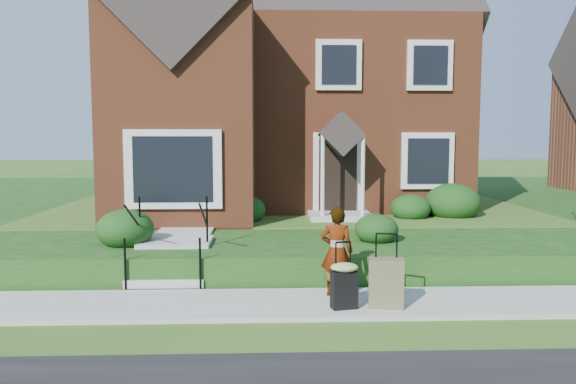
{
  "coord_description": "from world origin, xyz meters",
  "views": [
    {
      "loc": [
        -0.68,
        -8.84,
        2.73
      ],
      "look_at": [
        -0.27,
        2.0,
        1.66
      ],
      "focal_mm": 35.0,
      "sensor_mm": 36.0,
      "label": 1
    }
  ],
  "objects_px": {
    "suitcase_black": "(344,283)",
    "suitcase_olive": "(386,283)",
    "front_steps": "(172,255)",
    "woman": "(337,251)"
  },
  "relations": [
    {
      "from": "suitcase_black",
      "to": "suitcase_olive",
      "type": "distance_m",
      "value": 0.66
    },
    {
      "from": "front_steps",
      "to": "suitcase_olive",
      "type": "xyz_separation_m",
      "value": [
        3.67,
        -2.19,
        -0.01
      ]
    },
    {
      "from": "suitcase_black",
      "to": "suitcase_olive",
      "type": "relative_size",
      "value": 0.9
    },
    {
      "from": "woman",
      "to": "suitcase_black",
      "type": "relative_size",
      "value": 1.44
    },
    {
      "from": "suitcase_black",
      "to": "suitcase_olive",
      "type": "xyz_separation_m",
      "value": [
        0.66,
        0.04,
        -0.02
      ]
    },
    {
      "from": "woman",
      "to": "suitcase_olive",
      "type": "relative_size",
      "value": 1.29
    },
    {
      "from": "front_steps",
      "to": "woman",
      "type": "height_order",
      "value": "same"
    },
    {
      "from": "woman",
      "to": "suitcase_olive",
      "type": "height_order",
      "value": "woman"
    },
    {
      "from": "suitcase_olive",
      "to": "woman",
      "type": "bearing_deg",
      "value": 145.07
    },
    {
      "from": "front_steps",
      "to": "suitcase_black",
      "type": "bearing_deg",
      "value": -36.57
    }
  ]
}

